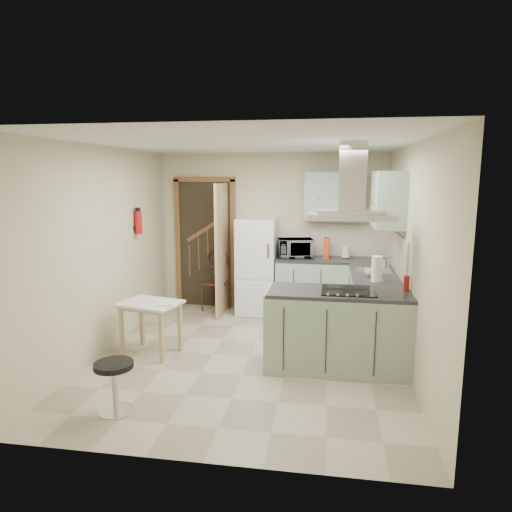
% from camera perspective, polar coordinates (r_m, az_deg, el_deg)
% --- Properties ---
extents(floor, '(4.20, 4.20, 0.00)m').
position_cam_1_polar(floor, '(5.62, -0.74, -12.42)').
color(floor, tan).
rests_on(floor, ground).
extents(ceiling, '(4.20, 4.20, 0.00)m').
position_cam_1_polar(ceiling, '(5.21, -0.81, 13.91)').
color(ceiling, silver).
rests_on(ceiling, back_wall).
extents(back_wall, '(3.60, 0.00, 3.60)m').
position_cam_1_polar(back_wall, '(7.33, 2.03, 2.98)').
color(back_wall, beige).
rests_on(back_wall, floor).
extents(left_wall, '(0.00, 4.20, 4.20)m').
position_cam_1_polar(left_wall, '(5.85, -18.41, 0.69)').
color(left_wall, beige).
rests_on(left_wall, floor).
extents(right_wall, '(0.00, 4.20, 4.20)m').
position_cam_1_polar(right_wall, '(5.28, 18.86, -0.30)').
color(right_wall, beige).
rests_on(right_wall, floor).
extents(doorway, '(1.10, 0.12, 2.10)m').
position_cam_1_polar(doorway, '(7.54, -6.34, 1.59)').
color(doorway, brown).
rests_on(doorway, floor).
extents(fridge, '(0.60, 0.60, 1.50)m').
position_cam_1_polar(fridge, '(7.14, 0.12, -1.26)').
color(fridge, white).
rests_on(fridge, floor).
extents(counter_back, '(1.08, 0.60, 0.90)m').
position_cam_1_polar(counter_back, '(7.13, 6.97, -3.83)').
color(counter_back, '#9EB2A0').
rests_on(counter_back, floor).
extents(counter_right, '(0.60, 1.95, 0.90)m').
position_cam_1_polar(counter_right, '(6.50, 14.19, -5.43)').
color(counter_right, '#9EB2A0').
rests_on(counter_right, floor).
extents(splashback, '(1.68, 0.02, 0.50)m').
position_cam_1_polar(splashback, '(7.28, 9.54, 2.00)').
color(splashback, beige).
rests_on(splashback, counter_back).
extents(wall_cabinet_back, '(0.85, 0.35, 0.70)m').
position_cam_1_polar(wall_cabinet_back, '(7.05, 9.63, 7.46)').
color(wall_cabinet_back, '#9EB2A0').
rests_on(wall_cabinet_back, back_wall).
extents(wall_cabinet_right, '(0.35, 0.90, 0.70)m').
position_cam_1_polar(wall_cabinet_right, '(6.02, 16.18, 6.80)').
color(wall_cabinet_right, '#9EB2A0').
rests_on(wall_cabinet_right, right_wall).
extents(peninsula, '(1.55, 0.65, 0.90)m').
position_cam_1_polar(peninsula, '(5.23, 10.18, -9.08)').
color(peninsula, '#9EB2A0').
rests_on(peninsula, floor).
extents(hob, '(0.58, 0.50, 0.01)m').
position_cam_1_polar(hob, '(5.10, 11.47, -4.26)').
color(hob, black).
rests_on(hob, peninsula).
extents(extractor_hood, '(0.90, 0.55, 0.10)m').
position_cam_1_polar(extractor_hood, '(4.97, 11.79, 4.88)').
color(extractor_hood, silver).
rests_on(extractor_hood, ceiling).
extents(sink, '(0.45, 0.40, 0.01)m').
position_cam_1_polar(sink, '(6.23, 14.51, -1.81)').
color(sink, silver).
rests_on(sink, counter_right).
extents(fire_extinguisher, '(0.10, 0.10, 0.32)m').
position_cam_1_polar(fire_extinguisher, '(6.60, -14.49, 4.08)').
color(fire_extinguisher, '#B2140F').
rests_on(fire_extinguisher, left_wall).
extents(drop_leaf_table, '(0.79, 0.66, 0.64)m').
position_cam_1_polar(drop_leaf_table, '(5.75, -12.98, -8.75)').
color(drop_leaf_table, tan).
rests_on(drop_leaf_table, floor).
extents(bentwood_chair, '(0.51, 0.51, 0.91)m').
position_cam_1_polar(bentwood_chair, '(7.36, -5.03, -3.31)').
color(bentwood_chair, '#492418').
rests_on(bentwood_chair, floor).
extents(stool, '(0.43, 0.43, 0.48)m').
position_cam_1_polar(stool, '(4.53, -17.23, -15.35)').
color(stool, black).
rests_on(stool, floor).
extents(microwave, '(0.58, 0.45, 0.29)m').
position_cam_1_polar(microwave, '(7.07, 4.96, 1.00)').
color(microwave, black).
rests_on(microwave, counter_back).
extents(kettle, '(0.15, 0.15, 0.20)m').
position_cam_1_polar(kettle, '(7.08, 11.16, 0.50)').
color(kettle, white).
rests_on(kettle, counter_back).
extents(cereal_box, '(0.09, 0.21, 0.31)m').
position_cam_1_polar(cereal_box, '(7.07, 8.80, 1.01)').
color(cereal_box, '#CD4518').
rests_on(cereal_box, counter_back).
extents(soap_bottle, '(0.10, 0.10, 0.18)m').
position_cam_1_polar(soap_bottle, '(6.44, 15.39, -0.69)').
color(soap_bottle, silver).
rests_on(soap_bottle, counter_right).
extents(paper_towel, '(0.14, 0.14, 0.32)m').
position_cam_1_polar(paper_towel, '(5.59, 14.86, -1.53)').
color(paper_towel, white).
rests_on(paper_towel, counter_right).
extents(cup, '(0.14, 0.14, 0.10)m').
position_cam_1_polar(cup, '(5.90, 14.04, -2.01)').
color(cup, silver).
rests_on(cup, counter_right).
extents(red_bottle, '(0.08, 0.08, 0.17)m').
position_cam_1_polar(red_bottle, '(5.25, 18.30, -3.28)').
color(red_bottle, '#9E130D').
rests_on(red_bottle, peninsula).
extents(book, '(0.25, 0.29, 0.11)m').
position_cam_1_polar(book, '(5.55, -12.28, -5.33)').
color(book, maroon).
rests_on(book, drop_leaf_table).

